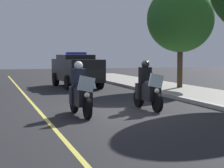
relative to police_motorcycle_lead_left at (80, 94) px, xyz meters
The scene contains 7 objects.
ground_plane 1.59m from the police_motorcycle_lead_left, 108.76° to the left, with size 80.00×80.00×0.00m, color black.
curb_strip 5.03m from the police_motorcycle_lead_left, 95.30° to the left, with size 48.00×0.24×0.15m, color #9E9B93.
lane_stripe_center 1.41m from the police_motorcycle_lead_left, 112.10° to the right, with size 48.00×0.12×0.01m, color #E0D14C.
police_motorcycle_lead_left is the anchor object (origin of this frame).
police_motorcycle_lead_right 2.66m from the police_motorcycle_lead_left, 105.41° to the left, with size 2.14×0.61×1.72m.
police_suv 10.98m from the police_motorcycle_lead_left, 168.67° to the left, with size 5.01×2.32×2.05m.
tree_far_back 11.19m from the police_motorcycle_lead_left, 136.77° to the left, with size 3.68×3.68×5.58m.
Camera 1 is at (12.82, -4.08, 1.95)m, focal length 64.63 mm.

